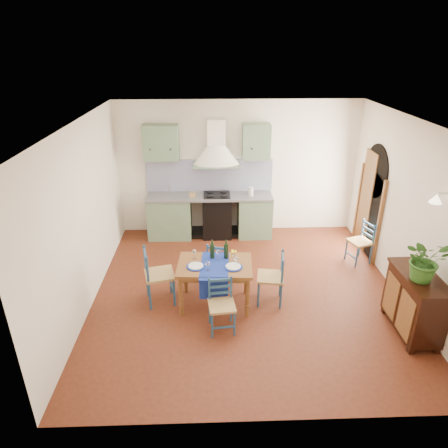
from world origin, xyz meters
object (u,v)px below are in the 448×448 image
(sideboard, at_px, (415,302))
(dining_table, at_px, (215,269))
(chair_near, at_px, (222,305))
(potted_plant, at_px, (426,260))

(sideboard, bearing_deg, dining_table, 164.62)
(chair_near, distance_m, sideboard, 2.71)
(dining_table, relative_size, chair_near, 1.48)
(sideboard, relative_size, potted_plant, 1.73)
(dining_table, xyz_separation_m, sideboard, (2.79, -0.77, -0.13))
(potted_plant, bearing_deg, dining_table, 162.71)
(chair_near, xyz_separation_m, sideboard, (2.70, -0.16, 0.10))
(chair_near, bearing_deg, potted_plant, -5.25)
(chair_near, height_order, sideboard, sideboard)
(dining_table, xyz_separation_m, chair_near, (0.08, -0.61, -0.23))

